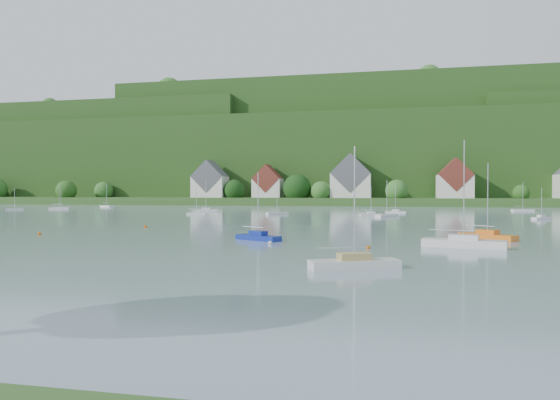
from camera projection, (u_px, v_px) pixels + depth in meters
name	position (u px, v px, depth m)	size (l,w,h in m)	color
far_shore_strip	(341.00, 201.00, 215.46)	(600.00, 60.00, 3.00)	#2C511E
forested_ridge	(351.00, 161.00, 282.16)	(620.00, 181.22, 69.89)	#163A12
village_building_0	(210.00, 182.00, 213.65)	(14.00, 10.40, 16.00)	silver
village_building_1	(268.00, 184.00, 210.60)	(12.00, 9.36, 14.00)	silver
village_building_2	(351.00, 180.00, 202.55)	(16.00, 11.44, 18.00)	silver
village_building_3	(455.00, 182.00, 192.55)	(13.00, 10.40, 15.50)	silver
near_sailboat_1	(258.00, 236.00, 57.22)	(5.86, 4.18, 7.81)	navy
near_sailboat_2	(354.00, 263.00, 36.06)	(6.77, 4.30, 8.89)	silver
near_sailboat_4	(464.00, 242.00, 49.83)	(8.28, 4.20, 10.76)	silver
near_sailboat_5	(487.00, 236.00, 58.07)	(6.19, 5.72, 8.90)	orange
mooring_buoy_1	(270.00, 244.00, 53.00)	(0.44, 0.44, 0.44)	silver
mooring_buoy_2	(368.00, 249.00, 48.71)	(0.38, 0.38, 0.38)	#CF5402
mooring_buoy_3	(145.00, 227.00, 77.43)	(0.47, 0.47, 0.47)	#CF5402
mooring_buoy_4	(465.00, 236.00, 62.29)	(0.40, 0.40, 0.40)	silver
mooring_buoy_5	(39.00, 235.00, 64.43)	(0.44, 0.44, 0.44)	#CF5402
far_sailboat_cluster	(376.00, 211.00, 134.03)	(204.32, 57.22, 8.71)	silver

